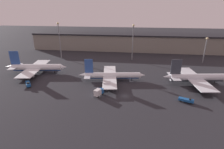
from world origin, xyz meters
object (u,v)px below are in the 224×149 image
at_px(airplane_0, 36,68).
at_px(service_vehicle_4, 28,84).
at_px(service_vehicle_0, 99,92).
at_px(service_vehicle_2, 109,85).
at_px(airplane_1, 111,76).
at_px(airplane_2, 196,78).
at_px(service_vehicle_3, 186,100).

relative_size(airplane_0, service_vehicle_4, 5.99).
height_order(service_vehicle_0, service_vehicle_2, service_vehicle_0).
xyz_separation_m(airplane_1, airplane_2, (48.08, 1.60, 0.60)).
bearing_deg(service_vehicle_3, service_vehicle_2, -174.78).
relative_size(airplane_0, service_vehicle_0, 6.69).
height_order(airplane_0, service_vehicle_0, airplane_0).
bearing_deg(airplane_2, service_vehicle_3, -123.30).
height_order(service_vehicle_2, service_vehicle_4, service_vehicle_2).
height_order(airplane_1, service_vehicle_2, airplane_1).
height_order(airplane_1, service_vehicle_4, airplane_1).
xyz_separation_m(service_vehicle_0, service_vehicle_2, (3.53, 9.22, 0.01)).
xyz_separation_m(airplane_2, service_vehicle_2, (-48.22, -12.32, -1.63)).
distance_m(airplane_1, airplane_2, 48.11).
bearing_deg(service_vehicle_2, service_vehicle_0, -123.31).
xyz_separation_m(service_vehicle_0, service_vehicle_3, (41.08, -0.98, -0.81)).
height_order(airplane_0, service_vehicle_3, airplane_0).
height_order(service_vehicle_2, service_vehicle_3, service_vehicle_2).
bearing_deg(service_vehicle_2, airplane_0, 149.43).
height_order(service_vehicle_0, service_vehicle_3, service_vehicle_0).
xyz_separation_m(airplane_2, service_vehicle_0, (-51.75, -21.53, -1.64)).
relative_size(service_vehicle_2, service_vehicle_3, 1.00).
xyz_separation_m(airplane_0, service_vehicle_2, (50.38, -16.59, -1.73)).
bearing_deg(airplane_0, airplane_1, -14.59).
height_order(service_vehicle_0, service_vehicle_4, service_vehicle_0).
relative_size(airplane_2, service_vehicle_4, 5.70).
bearing_deg(service_vehicle_3, airplane_1, 171.21).
height_order(airplane_0, airplane_1, airplane_0).
bearing_deg(service_vehicle_0, airplane_0, 87.14).
relative_size(service_vehicle_2, service_vehicle_4, 1.03).
bearing_deg(service_vehicle_4, service_vehicle_2, 57.33).
relative_size(airplane_0, airplane_1, 1.02).
bearing_deg(airplane_2, service_vehicle_4, -178.56).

